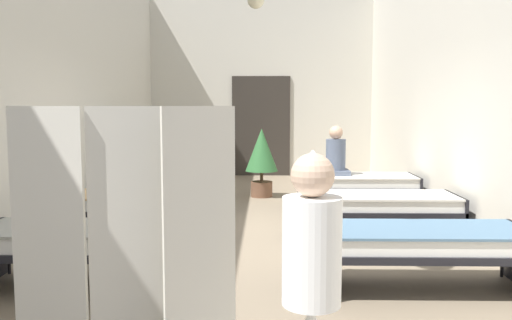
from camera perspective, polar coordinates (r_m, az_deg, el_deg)
ground_plane at (r=7.04m, az=0.02°, el=-8.62°), size 5.92×13.11×0.10m
room_shell at (r=8.05m, az=0.18°, el=9.24°), size 5.72×12.71×4.37m
bed_left_row_0 at (r=5.37m, az=-18.00°, el=-8.12°), size 1.90×0.84×0.57m
bed_right_row_0 at (r=5.29m, az=17.52°, el=-8.31°), size 1.90×0.84×0.57m
bed_left_row_1 at (r=7.15m, az=-13.02°, el=-4.54°), size 1.90×0.84×0.57m
bed_right_row_1 at (r=7.09m, az=13.18°, el=-4.62°), size 1.90×0.84×0.57m
bed_left_row_2 at (r=8.98m, az=-10.08°, el=-2.38°), size 1.90×0.84×0.57m
bed_right_row_2 at (r=8.93m, az=10.64°, el=-2.43°), size 1.90×0.84×0.57m
patient_seated_primary at (r=8.87m, az=8.42°, el=0.34°), size 0.44×0.44×0.80m
patient_seated_secondary at (r=8.91m, az=-7.86°, el=0.38°), size 0.44×0.44×0.80m
potted_plant at (r=10.01m, az=0.60°, el=0.50°), size 0.60×0.60×1.28m
privacy_screen at (r=3.15m, az=-13.62°, el=-10.10°), size 1.24×0.23×1.70m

